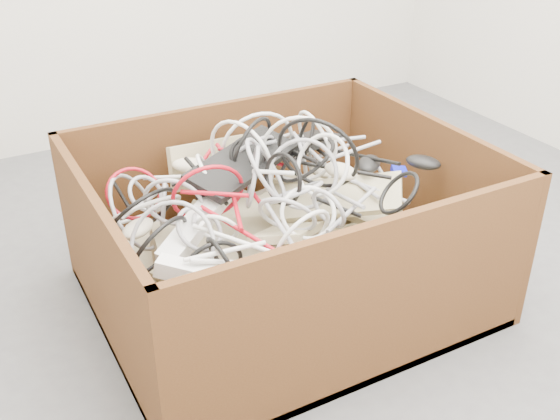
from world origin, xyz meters
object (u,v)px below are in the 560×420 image
power_strip_left (199,220)px  power_strip_right (214,278)px  vga_plug (399,171)px  cardboard_box (279,261)px

power_strip_left → power_strip_right: (-0.06, -0.23, -0.03)m
vga_plug → power_strip_left: bearing=-155.3°
power_strip_right → power_strip_left: bearing=112.9°
power_strip_left → power_strip_right: bearing=-138.9°
cardboard_box → vga_plug: (0.41, -0.04, 0.23)m
power_strip_left → vga_plug: power_strip_left is taller
cardboard_box → power_strip_left: cardboard_box is taller
cardboard_box → vga_plug: 0.47m
power_strip_right → vga_plug: power_strip_right is taller
power_strip_left → power_strip_right: power_strip_left is taller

